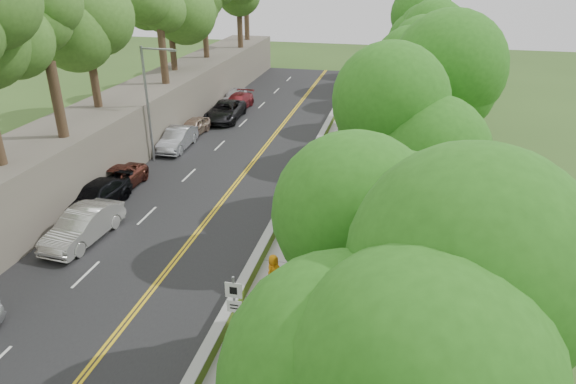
# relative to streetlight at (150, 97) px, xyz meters

# --- Properties ---
(ground) EXTENTS (140.00, 140.00, 0.00)m
(ground) POSITION_rel_streetlight_xyz_m (10.46, -14.00, -4.64)
(ground) COLOR #33511E
(ground) RESTS_ON ground
(road) EXTENTS (11.20, 66.00, 0.04)m
(road) POSITION_rel_streetlight_xyz_m (5.06, 1.00, -4.62)
(road) COLOR black
(road) RESTS_ON ground
(sidewalk) EXTENTS (4.20, 66.00, 0.05)m
(sidewalk) POSITION_rel_streetlight_xyz_m (13.01, 1.00, -4.61)
(sidewalk) COLOR gray
(sidewalk) RESTS_ON ground
(jersey_barrier) EXTENTS (0.42, 66.00, 0.60)m
(jersey_barrier) POSITION_rel_streetlight_xyz_m (10.71, 1.00, -4.34)
(jersey_barrier) COLOR #9BEA16
(jersey_barrier) RESTS_ON ground
(rock_embankment) EXTENTS (5.00, 66.00, 4.00)m
(rock_embankment) POSITION_rel_streetlight_xyz_m (-3.04, 1.00, -2.64)
(rock_embankment) COLOR #595147
(rock_embankment) RESTS_ON ground
(chainlink_fence) EXTENTS (0.04, 66.00, 2.00)m
(chainlink_fence) POSITION_rel_streetlight_xyz_m (15.11, 1.00, -3.64)
(chainlink_fence) COLOR slate
(chainlink_fence) RESTS_ON ground
(trees_embankment) EXTENTS (6.40, 66.00, 13.00)m
(trees_embankment) POSITION_rel_streetlight_xyz_m (-2.54, 1.00, 5.86)
(trees_embankment) COLOR #487E29
(trees_embankment) RESTS_ON rock_embankment
(trees_fenceside) EXTENTS (7.00, 66.00, 14.00)m
(trees_fenceside) POSITION_rel_streetlight_xyz_m (17.46, 1.00, 2.36)
(trees_fenceside) COLOR #2E771B
(trees_fenceside) RESTS_ON ground
(streetlight) EXTENTS (2.52, 0.22, 8.00)m
(streetlight) POSITION_rel_streetlight_xyz_m (0.00, 0.00, 0.00)
(streetlight) COLOR gray
(streetlight) RESTS_ON ground
(signpost) EXTENTS (0.62, 0.09, 3.10)m
(signpost) POSITION_rel_streetlight_xyz_m (11.51, -17.02, -2.68)
(signpost) COLOR gray
(signpost) RESTS_ON sidewalk
(construction_barrel) EXTENTS (0.52, 0.52, 0.85)m
(construction_barrel) POSITION_rel_streetlight_xyz_m (14.61, 10.38, -4.16)
(construction_barrel) COLOR red
(construction_barrel) RESTS_ON sidewalk
(concrete_block) EXTENTS (1.47, 1.23, 0.86)m
(concrete_block) POSITION_rel_streetlight_xyz_m (14.02, -12.92, -4.16)
(concrete_block) COLOR gray
(concrete_block) RESTS_ON sidewalk
(car_1) EXTENTS (2.08, 5.14, 1.66)m
(car_1) POSITION_rel_streetlight_xyz_m (1.46, -11.21, -3.77)
(car_1) COLOR beige
(car_1) RESTS_ON road
(car_2) EXTENTS (2.46, 5.13, 1.41)m
(car_2) POSITION_rel_streetlight_xyz_m (-0.14, -5.32, -3.90)
(car_2) COLOR maroon
(car_2) RESTS_ON road
(car_3) EXTENTS (2.55, 5.25, 1.47)m
(car_3) POSITION_rel_streetlight_xyz_m (0.06, -7.75, -3.86)
(car_3) COLOR black
(car_3) RESTS_ON road
(car_4) EXTENTS (1.92, 4.04, 1.33)m
(car_4) POSITION_rel_streetlight_xyz_m (0.32, 6.04, -3.93)
(car_4) COLOR tan
(car_4) RESTS_ON road
(car_5) EXTENTS (1.83, 4.79, 1.56)m
(car_5) POSITION_rel_streetlight_xyz_m (0.43, 2.67, -3.82)
(car_5) COLOR #A1A3A8
(car_5) RESTS_ON road
(car_6) EXTENTS (2.99, 5.94, 1.61)m
(car_6) POSITION_rel_streetlight_xyz_m (1.46, 10.54, -3.79)
(car_6) COLOR black
(car_6) RESTS_ON road
(car_7) EXTENTS (2.24, 5.02, 1.43)m
(car_7) POSITION_rel_streetlight_xyz_m (1.46, 14.08, -3.88)
(car_7) COLOR maroon
(car_7) RESTS_ON road
(car_8) EXTENTS (1.74, 4.08, 1.37)m
(car_8) POSITION_rel_streetlight_xyz_m (0.39, 16.40, -3.91)
(car_8) COLOR white
(car_8) RESTS_ON road
(painter_0) EXTENTS (0.78, 0.92, 1.59)m
(painter_0) POSITION_rel_streetlight_xyz_m (11.91, -13.00, -3.79)
(painter_0) COLOR #BE700A
(painter_0) RESTS_ON sidewalk
(painter_1) EXTENTS (0.49, 0.68, 1.73)m
(painter_1) POSITION_rel_streetlight_xyz_m (11.21, -7.54, -3.72)
(painter_1) COLOR white
(painter_1) RESTS_ON sidewalk
(painter_2) EXTENTS (0.93, 1.07, 1.87)m
(painter_2) POSITION_rel_streetlight_xyz_m (11.21, -7.28, -3.66)
(painter_2) COLOR #242328
(painter_2) RESTS_ON sidewalk
(painter_3) EXTENTS (0.71, 1.15, 1.73)m
(painter_3) POSITION_rel_streetlight_xyz_m (11.91, -3.32, -3.73)
(painter_3) COLOR brown
(painter_3) RESTS_ON sidewalk
(person_far) EXTENTS (0.97, 0.41, 1.65)m
(person_far) POSITION_rel_streetlight_xyz_m (13.26, 9.40, -3.76)
(person_far) COLOR black
(person_far) RESTS_ON sidewalk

